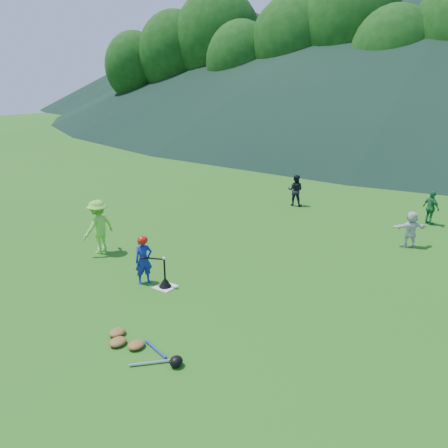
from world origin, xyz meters
name	(u,v)px	position (x,y,z in m)	size (l,w,h in m)	color
ground	(165,287)	(0.00, 0.00, 0.00)	(120.00, 120.00, 0.00)	#266116
home_plate	(165,287)	(0.00, 0.00, 0.01)	(0.45, 0.45, 0.02)	silver
baseball	(164,258)	(0.00, 0.00, 0.74)	(0.08, 0.08, 0.08)	white
batter_child	(144,260)	(-0.58, -0.08, 0.58)	(0.43, 0.28, 1.17)	navy
adult_coach	(99,227)	(-3.03, 0.70, 0.77)	(0.99, 0.57, 1.53)	#7FE443
fielder_b	(295,190)	(-0.56, 8.38, 0.61)	(0.60, 0.46, 1.23)	black
fielder_c	(431,208)	(4.30, 8.69, 0.58)	(0.68, 0.28, 1.16)	#22723A
fielder_d	(411,229)	(4.19, 6.02, 0.54)	(1.01, 0.32, 1.09)	silver
batting_tee	(165,282)	(0.00, 0.00, 0.13)	(0.30, 0.30, 0.68)	black
batter_gear	(143,242)	(-0.56, -0.08, 1.06)	(0.72, 0.26, 0.53)	red
equipment_pile	(136,345)	(1.20, -2.19, 0.07)	(1.80, 0.76, 0.19)	olive
outfield_fence	(414,139)	(0.00, 28.00, 0.70)	(70.07, 0.08, 1.33)	gray
tree_line	(445,36)	(0.20, 33.83, 8.21)	(70.04, 11.40, 14.82)	#382314
distant_hills	(443,20)	(-7.63, 81.81, 14.98)	(155.00, 140.00, 32.00)	black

